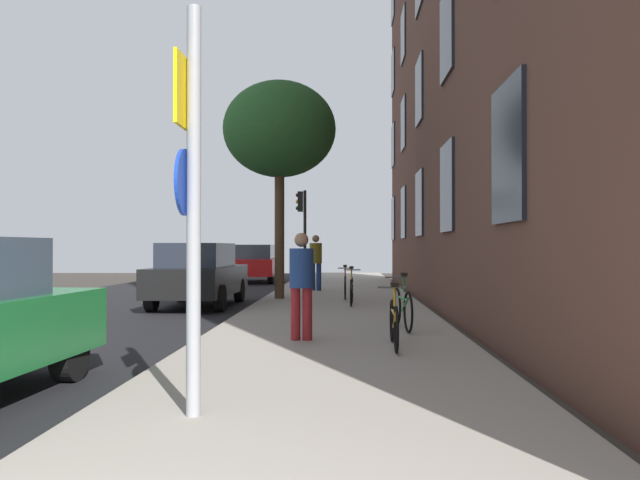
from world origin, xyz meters
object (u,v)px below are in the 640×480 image
at_px(bicycle_0, 394,322).
at_px(pedestrian_1, 316,259).
at_px(bicycle_3, 345,285).
at_px(car_2, 256,263).
at_px(pedestrian_0, 301,279).
at_px(car_1, 199,274).
at_px(bicycle_1, 402,307).
at_px(bicycle_2, 352,290).
at_px(sign_post, 191,188).
at_px(traffic_light, 302,219).
at_px(tree_near, 280,130).

distance_m(bicycle_0, pedestrian_1, 11.99).
relative_size(bicycle_3, car_2, 0.37).
xyz_separation_m(pedestrian_0, car_1, (-3.09, 6.59, -0.21)).
height_order(car_1, car_2, same).
distance_m(bicycle_1, bicycle_2, 4.73).
xyz_separation_m(sign_post, traffic_light, (-0.40, 20.12, 0.60)).
xyz_separation_m(pedestrian_0, pedestrian_1, (-0.29, 11.21, 0.10)).
distance_m(sign_post, bicycle_3, 12.62).
bearing_deg(bicycle_2, tree_near, 136.00).
height_order(tree_near, car_2, tree_near).
bearing_deg(bicycle_2, bicycle_3, 94.42).
bearing_deg(tree_near, sign_post, -87.62).
bearing_deg(bicycle_0, sign_post, -117.83).
xyz_separation_m(bicycle_0, bicycle_1, (0.30, 2.01, 0.02)).
height_order(pedestrian_1, car_2, pedestrian_1).
bearing_deg(bicycle_3, bicycle_2, -85.58).
bearing_deg(pedestrian_0, bicycle_0, -25.50).
height_order(traffic_light, bicycle_0, traffic_light).
xyz_separation_m(bicycle_0, car_2, (-4.55, 18.66, 0.36)).
xyz_separation_m(traffic_light, bicycle_3, (1.70, -7.66, -2.15)).
distance_m(bicycle_2, car_1, 3.97).
relative_size(tree_near, pedestrian_0, 3.68).
bearing_deg(bicycle_0, traffic_light, 98.28).
height_order(sign_post, bicycle_3, sign_post).
relative_size(sign_post, bicycle_0, 2.06).
relative_size(bicycle_0, car_2, 0.38).
xyz_separation_m(bicycle_1, car_1, (-4.74, 5.23, 0.34)).
bearing_deg(sign_post, traffic_light, 91.13).
bearing_deg(bicycle_1, bicycle_3, 98.34).
relative_size(bicycle_3, car_1, 0.37).
xyz_separation_m(sign_post, bicycle_2, (1.46, 10.43, -1.54)).
bearing_deg(traffic_light, bicycle_0, -81.72).
xyz_separation_m(bicycle_2, bicycle_3, (-0.16, 2.03, -0.01)).
height_order(traffic_light, pedestrian_1, traffic_light).
height_order(bicycle_3, car_2, car_2).
relative_size(bicycle_1, pedestrian_0, 1.06).
distance_m(bicycle_0, bicycle_1, 2.03).
height_order(tree_near, bicycle_2, tree_near).
height_order(pedestrian_0, pedestrian_1, pedestrian_1).
height_order(bicycle_0, car_2, car_2).
bearing_deg(bicycle_0, car_1, 121.53).
xyz_separation_m(tree_near, pedestrian_0, (1.15, -7.92, -3.71)).
distance_m(sign_post, car_1, 11.33).
bearing_deg(pedestrian_0, traffic_light, 93.74).
xyz_separation_m(pedestrian_0, car_2, (-3.20, 18.02, -0.21)).
bearing_deg(bicycle_2, car_1, 171.71).
height_order(pedestrian_0, car_1, pedestrian_0).
distance_m(bicycle_2, pedestrian_0, 6.10).
height_order(tree_near, car_1, tree_near).
xyz_separation_m(sign_post, car_1, (-2.46, 11.00, -1.18)).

